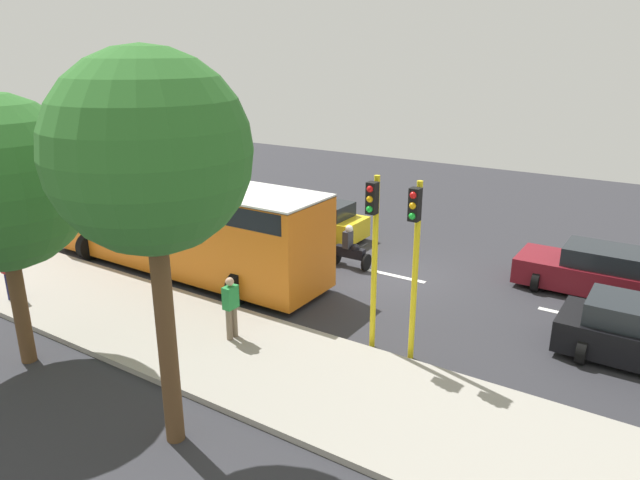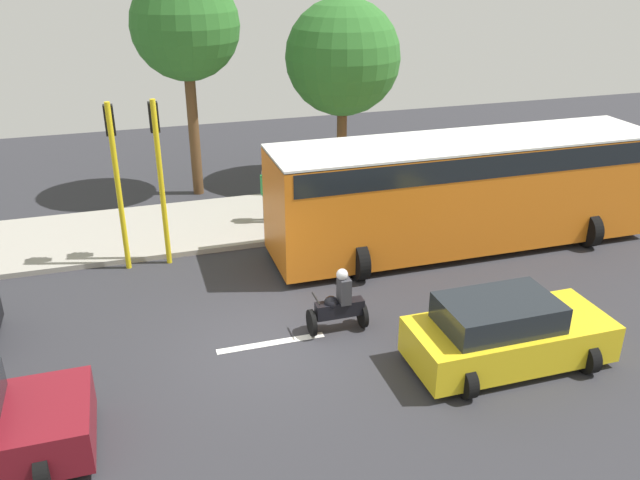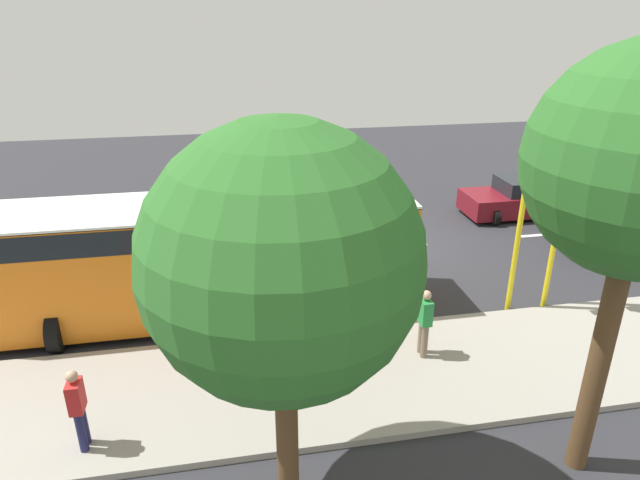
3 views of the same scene
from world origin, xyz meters
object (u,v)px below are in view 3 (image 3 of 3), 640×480
at_px(pedestrian_by_tree, 424,321).
at_px(traffic_light_corner, 563,208).
at_px(car_yellow_cab, 260,215).
at_px(car_black, 632,232).
at_px(traffic_light_midblock, 524,211).
at_px(motorcycle, 351,234).
at_px(street_tree_south, 282,262).
at_px(city_bus, 201,251).
at_px(pedestrian_near_signal, 78,407).
at_px(car_maroon, 523,198).

height_order(pedestrian_by_tree, traffic_light_corner, traffic_light_corner).
xyz_separation_m(car_yellow_cab, pedestrian_by_tree, (8.66, 3.06, 0.35)).
relative_size(car_black, traffic_light_corner, 0.96).
xyz_separation_m(car_black, traffic_light_midblock, (3.01, -6.00, 2.22)).
xyz_separation_m(motorcycle, street_tree_south, (9.86, -3.43, 3.82)).
bearing_deg(traffic_light_corner, traffic_light_midblock, -90.00).
bearing_deg(car_yellow_cab, traffic_light_midblock, 41.73).
bearing_deg(city_bus, street_tree_south, 12.09).
bearing_deg(motorcycle, pedestrian_near_signal, -40.83).
bearing_deg(traffic_light_corner, car_yellow_cab, -133.69).
bearing_deg(car_yellow_cab, pedestrian_by_tree, 19.46).
height_order(city_bus, street_tree_south, street_tree_south).
height_order(car_yellow_cab, street_tree_south, street_tree_south).
relative_size(car_yellow_cab, street_tree_south, 0.64).
xyz_separation_m(traffic_light_midblock, street_tree_south, (5.11, -6.77, 1.53)).
height_order(pedestrian_near_signal, traffic_light_corner, traffic_light_corner).
bearing_deg(car_black, pedestrian_near_signal, -68.73).
distance_m(pedestrian_near_signal, traffic_light_midblock, 11.05).
relative_size(car_yellow_cab, city_bus, 0.38).
height_order(traffic_light_midblock, street_tree_south, street_tree_south).
distance_m(car_maroon, pedestrian_by_tree, 11.41).
bearing_deg(pedestrian_by_tree, motorcycle, -178.30).
height_order(car_black, street_tree_south, street_tree_south).
height_order(motorcycle, traffic_light_corner, traffic_light_corner).
height_order(motorcycle, street_tree_south, street_tree_south).
bearing_deg(city_bus, traffic_light_corner, 81.26).
height_order(pedestrian_near_signal, pedestrian_by_tree, same).
bearing_deg(car_black, traffic_light_corner, -58.58).
bearing_deg(motorcycle, pedestrian_by_tree, 1.70).
relative_size(pedestrian_near_signal, pedestrian_by_tree, 1.00).
xyz_separation_m(motorcycle, pedestrian_near_signal, (8.12, -7.01, 0.42)).
bearing_deg(city_bus, pedestrian_near_signal, -24.55).
bearing_deg(pedestrian_near_signal, city_bus, 155.45).
distance_m(pedestrian_near_signal, pedestrian_by_tree, 7.39).
height_order(car_maroon, traffic_light_corner, traffic_light_corner).
distance_m(car_maroon, pedestrian_near_signal, 17.90).
xyz_separation_m(city_bus, traffic_light_midblock, (1.42, 8.17, 1.08)).
relative_size(city_bus, pedestrian_by_tree, 6.51).
relative_size(motorcycle, pedestrian_by_tree, 0.91).
distance_m(car_maroon, car_yellow_cab, 10.46).
relative_size(motorcycle, pedestrian_near_signal, 0.91).
relative_size(motorcycle, traffic_light_corner, 0.34).
bearing_deg(city_bus, car_maroon, 114.10).
relative_size(car_black, street_tree_south, 0.66).
xyz_separation_m(car_black, pedestrian_near_signal, (6.37, -16.36, 0.35)).
relative_size(pedestrian_near_signal, traffic_light_midblock, 0.38).
relative_size(car_yellow_cab, traffic_light_midblock, 0.93).
bearing_deg(pedestrian_by_tree, pedestrian_near_signal, -76.97).
height_order(car_black, pedestrian_near_signal, pedestrian_near_signal).
height_order(car_maroon, traffic_light_midblock, traffic_light_midblock).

